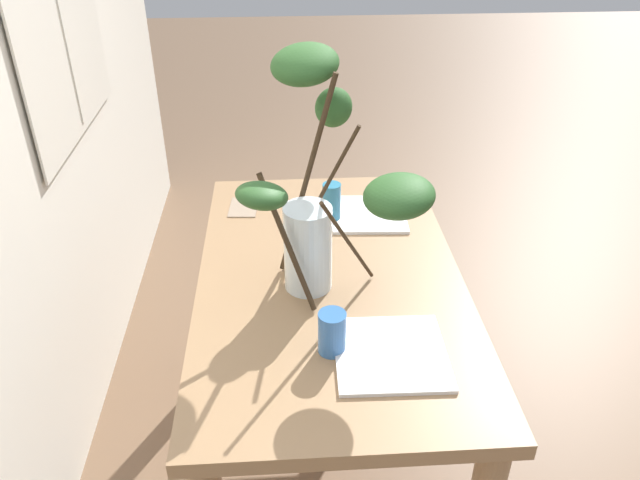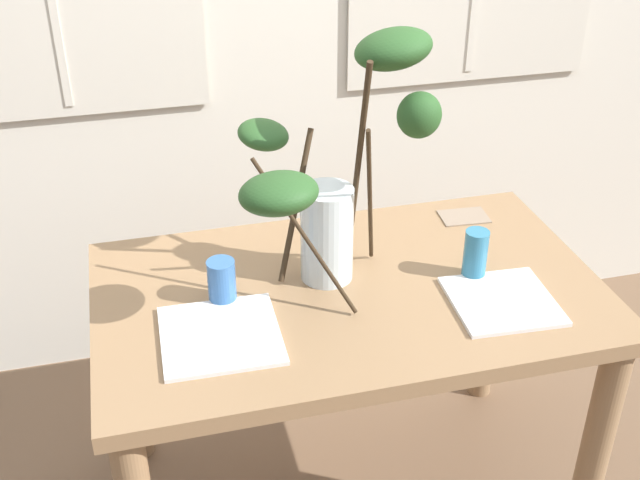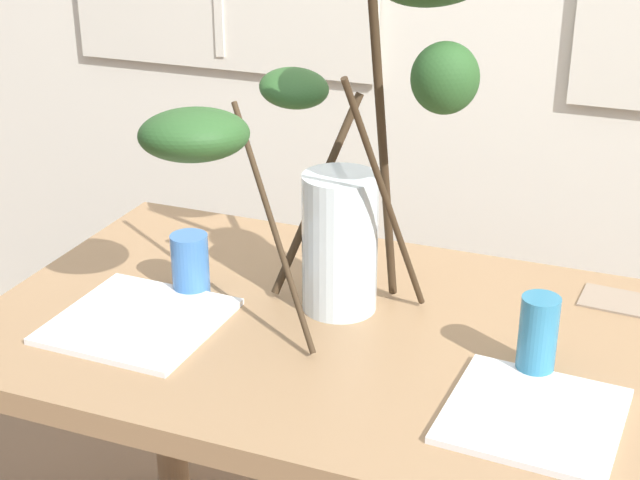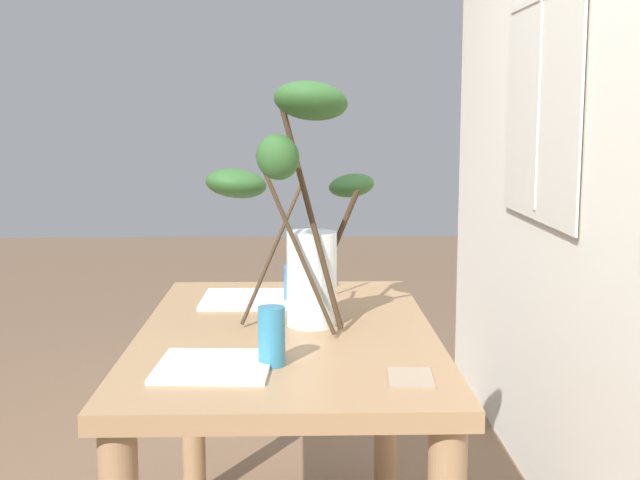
% 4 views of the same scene
% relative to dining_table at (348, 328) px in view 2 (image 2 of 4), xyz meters
% --- Properties ---
extents(dining_table, '(1.30, 0.78, 0.76)m').
position_rel_dining_table_xyz_m(dining_table, '(0.00, 0.00, 0.00)').
color(dining_table, '#93704C').
rests_on(dining_table, ground).
extents(vase_with_branches, '(0.56, 0.55, 0.67)m').
position_rel_dining_table_xyz_m(vase_with_branches, '(-0.03, 0.03, 0.45)').
color(vase_with_branches, silver).
rests_on(vase_with_branches, dining_table).
extents(drinking_glass_blue_left, '(0.07, 0.07, 0.12)m').
position_rel_dining_table_xyz_m(drinking_glass_blue_left, '(-0.32, 0.02, 0.19)').
color(drinking_glass_blue_left, '#386BAD').
rests_on(drinking_glass_blue_left, dining_table).
extents(drinking_glass_blue_right, '(0.06, 0.06, 0.14)m').
position_rel_dining_table_xyz_m(drinking_glass_blue_right, '(0.33, -0.03, 0.20)').
color(drinking_glass_blue_right, teal).
rests_on(drinking_glass_blue_right, dining_table).
extents(plate_square_left, '(0.28, 0.28, 0.01)m').
position_rel_dining_table_xyz_m(plate_square_left, '(-0.35, -0.12, 0.14)').
color(plate_square_left, white).
rests_on(plate_square_left, dining_table).
extents(plate_square_right, '(0.27, 0.27, 0.01)m').
position_rel_dining_table_xyz_m(plate_square_right, '(0.35, -0.16, 0.14)').
color(plate_square_right, white).
rests_on(plate_square_right, dining_table).
extents(napkin_folded, '(0.15, 0.11, 0.00)m').
position_rel_dining_table_xyz_m(napkin_folded, '(0.44, 0.27, 0.13)').
color(napkin_folded, gray).
rests_on(napkin_folded, dining_table).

